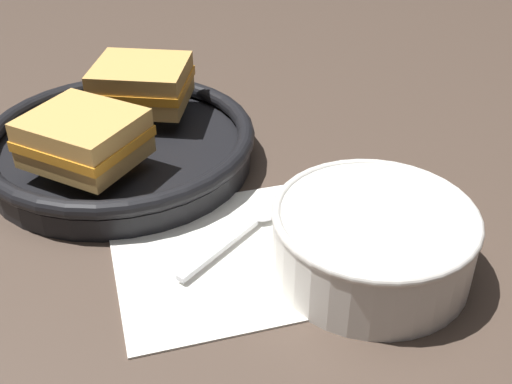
% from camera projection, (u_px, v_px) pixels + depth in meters
% --- Properties ---
extents(ground_plane, '(4.00, 4.00, 0.00)m').
position_uv_depth(ground_plane, '(225.00, 233.00, 0.59)').
color(ground_plane, '#47382D').
extents(napkin, '(0.23, 0.20, 0.00)m').
position_uv_depth(napkin, '(241.00, 253.00, 0.56)').
color(napkin, white).
rests_on(napkin, ground_plane).
extents(soup_bowl, '(0.17, 0.17, 0.06)m').
position_uv_depth(soup_bowl, '(373.00, 237.00, 0.53)').
color(soup_bowl, silver).
rests_on(soup_bowl, ground_plane).
extents(spoon, '(0.13, 0.11, 0.01)m').
position_uv_depth(spoon, '(257.00, 219.00, 0.59)').
color(spoon, silver).
rests_on(spoon, napkin).
extents(skillet, '(0.29, 0.29, 0.04)m').
position_uv_depth(skillet, '(120.00, 146.00, 0.68)').
color(skillet, black).
rests_on(skillet, ground_plane).
extents(sandwich_near_left, '(0.13, 0.12, 0.05)m').
position_uv_depth(sandwich_near_left, '(142.00, 84.00, 0.71)').
color(sandwich_near_left, tan).
rests_on(sandwich_near_left, skillet).
extents(sandwich_near_right, '(0.14, 0.14, 0.05)m').
position_uv_depth(sandwich_near_right, '(84.00, 138.00, 0.61)').
color(sandwich_near_right, tan).
rests_on(sandwich_near_right, skillet).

